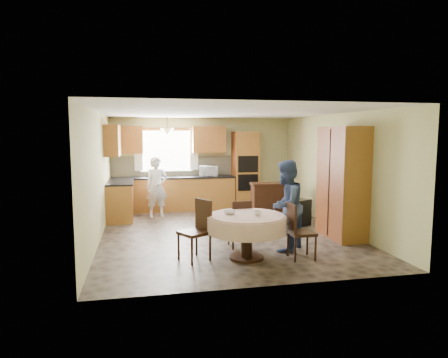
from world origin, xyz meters
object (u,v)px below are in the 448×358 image
sideboard (274,201)px  oven_tower (245,170)px  chair_right (297,228)px  person_dining (286,206)px  chair_left (198,227)px  cupboard (342,183)px  chair_back (240,222)px  person_sink (157,187)px  dining_table (247,225)px

sideboard → oven_tower: bearing=107.2°
chair_right → person_dining: bearing=3.8°
chair_left → person_dining: person_dining is taller
chair_right → cupboard: bearing=-49.8°
cupboard → chair_back: 2.27m
person_sink → sideboard: bearing=-22.5°
sideboard → dining_table: size_ratio=0.88×
person_dining → oven_tower: bearing=-139.1°
person_sink → person_dining: (2.12, -3.37, 0.06)m
cupboard → person_dining: size_ratio=1.37×
sideboard → chair_right: chair_right is taller
person_dining → chair_right: bearing=48.4°
sideboard → person_dining: bearing=-101.2°
dining_table → chair_left: size_ratio=1.31×
dining_table → chair_back: chair_back is taller
oven_tower → chair_back: 4.01m
cupboard → chair_left: bearing=-164.7°
sideboard → chair_left: bearing=-125.2°
sideboard → chair_back: (-1.44, -2.34, 0.07)m
dining_table → person_sink: 3.92m
oven_tower → person_dining: bearing=-94.8°
person_sink → chair_right: bearing=-69.5°
chair_left → person_sink: (-0.53, 3.56, 0.20)m
chair_right → oven_tower: bearing=-2.8°
sideboard → chair_right: (-0.68, -3.16, 0.11)m
chair_left → person_dining: 1.62m
cupboard → person_sink: (-3.54, 2.74, -0.36)m
dining_table → chair_right: chair_right is taller
cupboard → chair_back: cupboard is taller
sideboard → cupboard: bearing=-66.9°
sideboard → person_sink: size_ratio=0.76×
chair_right → chair_left: bearing=80.3°
chair_right → person_sink: 4.43m
chair_right → person_dining: size_ratio=0.58×
cupboard → person_sink: cupboard is taller
oven_tower → chair_back: size_ratio=2.42×
chair_left → chair_back: 0.99m
oven_tower → cupboard: bearing=-73.0°
chair_left → chair_right: bearing=49.9°
cupboard → dining_table: (-2.22, -0.95, -0.53)m
dining_table → chair_left: bearing=170.6°
sideboard → person_dining: person_dining is taller
sideboard → chair_left: size_ratio=1.15×
chair_left → sideboard: bearing=112.0°
cupboard → dining_table: bearing=-156.8°
person_sink → chair_back: bearing=-74.1°
sideboard → chair_back: bearing=-118.0°
chair_back → chair_right: size_ratio=0.93×
cupboard → chair_left: cupboard is taller
cupboard → person_dining: (-1.42, -0.63, -0.30)m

